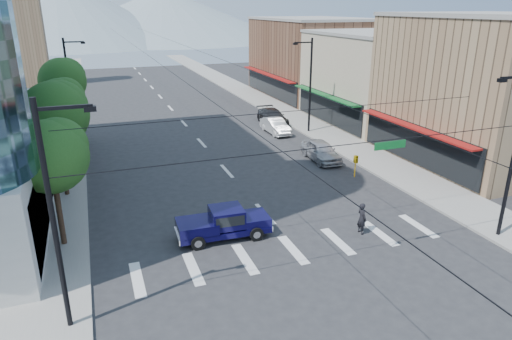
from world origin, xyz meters
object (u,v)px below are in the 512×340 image
object	(u,v)px
pickup_truck	(223,223)
parked_car_mid	(275,126)
parked_car_far	(273,117)
parked_car_near	(321,151)
pedestrian	(362,218)

from	to	relation	value
pickup_truck	parked_car_mid	world-z (taller)	pickup_truck
pickup_truck	parked_car_far	bearing A→B (deg)	64.16
pickup_truck	parked_car_near	distance (m)	14.83
pickup_truck	pedestrian	distance (m)	7.53
pickup_truck	pedestrian	bearing A→B (deg)	-13.92
parked_car_far	pickup_truck	bearing A→B (deg)	-116.23
pickup_truck	pedestrian	size ratio (longest dim) A/B	2.87
parked_car_near	parked_car_mid	world-z (taller)	parked_car_near
pickup_truck	pedestrian	xyz separation A→B (m)	(7.24, -2.09, 0.00)
parked_car_near	parked_car_mid	xyz separation A→B (m)	(-0.28, 8.94, -0.06)
parked_car_near	parked_car_far	world-z (taller)	parked_car_near
parked_car_near	pickup_truck	bearing A→B (deg)	-136.34
parked_car_mid	parked_car_far	distance (m)	3.73
pedestrian	parked_car_near	size ratio (longest dim) A/B	0.38
pedestrian	parked_car_mid	size ratio (longest dim) A/B	0.40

